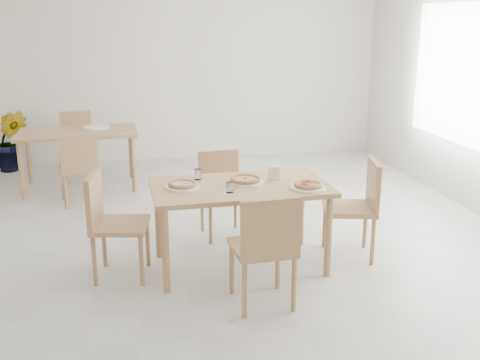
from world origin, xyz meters
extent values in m
plane|color=beige|center=(0.00, 0.00, 0.00)|extent=(7.00, 7.00, 0.00)
plane|color=silver|center=(0.00, 3.50, 1.40)|extent=(6.00, 0.00, 6.00)
plane|color=silver|center=(0.00, -3.50, 1.40)|extent=(6.00, 0.00, 6.00)
cube|color=tan|center=(0.14, -0.63, 0.73)|extent=(1.54, 0.92, 0.04)
cylinder|color=tan|center=(-0.53, -1.01, 0.35)|extent=(0.06, 0.06, 0.71)
cylinder|color=tan|center=(0.83, -0.95, 0.35)|extent=(0.06, 0.06, 0.71)
cylinder|color=tan|center=(-0.56, -0.30, 0.35)|extent=(0.06, 0.06, 0.71)
cylinder|color=tan|center=(0.80, -0.24, 0.35)|extent=(0.06, 0.06, 0.71)
cube|color=#AC7F56|center=(0.19, -1.31, 0.45)|extent=(0.48, 0.48, 0.04)
cube|color=#AC7F56|center=(0.20, -1.51, 0.69)|extent=(0.45, 0.08, 0.42)
cylinder|color=#AC7F56|center=(0.36, -1.10, 0.22)|extent=(0.04, 0.04, 0.43)
cylinder|color=#AC7F56|center=(-0.02, -1.14, 0.22)|extent=(0.04, 0.04, 0.43)
cylinder|color=#AC7F56|center=(0.39, -1.48, 0.22)|extent=(0.04, 0.04, 0.43)
cylinder|color=#AC7F56|center=(0.01, -1.52, 0.22)|extent=(0.04, 0.04, 0.43)
cube|color=#AC7F56|center=(0.10, 0.12, 0.43)|extent=(0.46, 0.46, 0.04)
cube|color=#AC7F56|center=(0.08, 0.31, 0.64)|extent=(0.42, 0.09, 0.40)
cylinder|color=#AC7F56|center=(-0.05, -0.08, 0.20)|extent=(0.04, 0.04, 0.41)
cylinder|color=#AC7F56|center=(0.30, -0.04, 0.20)|extent=(0.04, 0.04, 0.41)
cylinder|color=#AC7F56|center=(-0.10, 0.28, 0.20)|extent=(0.04, 0.04, 0.41)
cylinder|color=#AC7F56|center=(0.26, 0.32, 0.20)|extent=(0.04, 0.04, 0.41)
cube|color=#AC7F56|center=(-0.88, -0.64, 0.46)|extent=(0.51, 0.51, 0.04)
cube|color=#AC7F56|center=(-1.08, -0.61, 0.69)|extent=(0.11, 0.45, 0.42)
cylinder|color=#AC7F56|center=(-0.72, -0.86, 0.22)|extent=(0.04, 0.04, 0.43)
cylinder|color=#AC7F56|center=(-0.66, -0.48, 0.22)|extent=(0.04, 0.04, 0.43)
cylinder|color=#AC7F56|center=(-1.10, -0.80, 0.22)|extent=(0.04, 0.04, 0.43)
cylinder|color=#AC7F56|center=(-1.04, -0.42, 0.22)|extent=(0.04, 0.04, 0.43)
cube|color=#AC7F56|center=(1.15, -0.57, 0.46)|extent=(0.53, 0.53, 0.04)
cube|color=#AC7F56|center=(1.35, -0.62, 0.69)|extent=(0.14, 0.45, 0.43)
cylinder|color=#AC7F56|center=(1.01, -0.35, 0.22)|extent=(0.04, 0.04, 0.44)
cylinder|color=#AC7F56|center=(0.92, -0.72, 0.22)|extent=(0.04, 0.04, 0.44)
cylinder|color=#AC7F56|center=(1.38, -0.43, 0.22)|extent=(0.04, 0.04, 0.44)
cylinder|color=#AC7F56|center=(1.30, -0.80, 0.22)|extent=(0.04, 0.04, 0.44)
cylinder|color=white|center=(0.19, -0.57, 0.76)|extent=(0.31, 0.31, 0.02)
cylinder|color=white|center=(-0.35, -0.63, 0.76)|extent=(0.30, 0.30, 0.02)
cylinder|color=white|center=(0.68, -0.83, 0.76)|extent=(0.30, 0.30, 0.02)
cylinder|color=tan|center=(0.19, -0.57, 0.77)|extent=(0.33, 0.33, 0.01)
torus|color=tan|center=(0.19, -0.57, 0.78)|extent=(0.33, 0.33, 0.03)
cylinder|color=#CC4B24|center=(0.19, -0.57, 0.78)|extent=(0.25, 0.25, 0.01)
ellipsoid|color=#244E12|center=(0.19, -0.57, 0.79)|extent=(0.05, 0.05, 0.01)
cylinder|color=tan|center=(-0.35, -0.63, 0.77)|extent=(0.24, 0.24, 0.01)
torus|color=tan|center=(-0.35, -0.63, 0.78)|extent=(0.25, 0.25, 0.03)
cylinder|color=#EEE7C3|center=(-0.35, -0.63, 0.78)|extent=(0.18, 0.18, 0.01)
cylinder|color=tan|center=(0.68, -0.83, 0.77)|extent=(0.31, 0.31, 0.01)
torus|color=tan|center=(0.68, -0.83, 0.78)|extent=(0.31, 0.31, 0.03)
cylinder|color=#CC4B24|center=(0.68, -0.83, 0.78)|extent=(0.23, 0.23, 0.01)
cylinder|color=white|center=(-0.20, -0.39, 0.80)|extent=(0.07, 0.07, 0.09)
cylinder|color=white|center=(0.02, -0.82, 0.79)|extent=(0.06, 0.06, 0.09)
cube|color=silver|center=(0.45, -0.55, 0.76)|extent=(0.12, 0.07, 0.01)
cube|color=white|center=(0.45, -0.55, 0.82)|extent=(0.11, 0.06, 0.11)
cube|color=silver|center=(-0.03, -0.84, 0.75)|extent=(0.05, 0.18, 0.01)
cube|color=silver|center=(0.26, -0.81, 0.75)|extent=(0.08, 0.18, 0.01)
cube|color=#AC7F56|center=(-1.47, 2.10, 0.73)|extent=(1.51, 0.92, 0.04)
cylinder|color=#AC7F56|center=(-2.11, 1.71, 0.35)|extent=(0.06, 0.06, 0.71)
cylinder|color=#AC7F56|center=(-0.79, 1.79, 0.35)|extent=(0.06, 0.06, 0.71)
cylinder|color=#AC7F56|center=(-2.15, 2.41, 0.35)|extent=(0.06, 0.06, 0.71)
cylinder|color=#AC7F56|center=(-0.83, 2.48, 0.35)|extent=(0.06, 0.06, 0.71)
cube|color=#AC7F56|center=(-1.42, 1.45, 0.43)|extent=(0.49, 0.49, 0.04)
cube|color=#AC7F56|center=(-1.38, 1.27, 0.65)|extent=(0.42, 0.12, 0.40)
cylinder|color=#AC7F56|center=(-1.28, 1.67, 0.21)|extent=(0.04, 0.04, 0.41)
cylinder|color=#AC7F56|center=(-1.63, 1.60, 0.21)|extent=(0.04, 0.04, 0.41)
cylinder|color=#AC7F56|center=(-1.21, 1.31, 0.21)|extent=(0.04, 0.04, 0.41)
cylinder|color=#AC7F56|center=(-1.56, 1.24, 0.21)|extent=(0.04, 0.04, 0.41)
cube|color=#AC7F56|center=(-1.55, 2.77, 0.44)|extent=(0.49, 0.49, 0.04)
cube|color=#AC7F56|center=(-1.58, 2.96, 0.66)|extent=(0.43, 0.11, 0.41)
cylinder|color=#AC7F56|center=(-1.70, 2.56, 0.21)|extent=(0.04, 0.04, 0.42)
cylinder|color=#AC7F56|center=(-1.34, 2.62, 0.21)|extent=(0.04, 0.04, 0.42)
cylinder|color=#AC7F56|center=(-1.76, 2.92, 0.21)|extent=(0.04, 0.04, 0.42)
cylinder|color=#AC7F56|center=(-1.40, 2.98, 0.21)|extent=(0.04, 0.04, 0.42)
cylinder|color=white|center=(-1.25, 2.25, 0.76)|extent=(0.33, 0.33, 0.02)
imported|color=#1E6627|center=(-2.52, 3.15, 0.44)|extent=(0.50, 0.41, 0.88)
camera|label=1|loc=(-0.67, -5.14, 2.11)|focal=42.00mm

